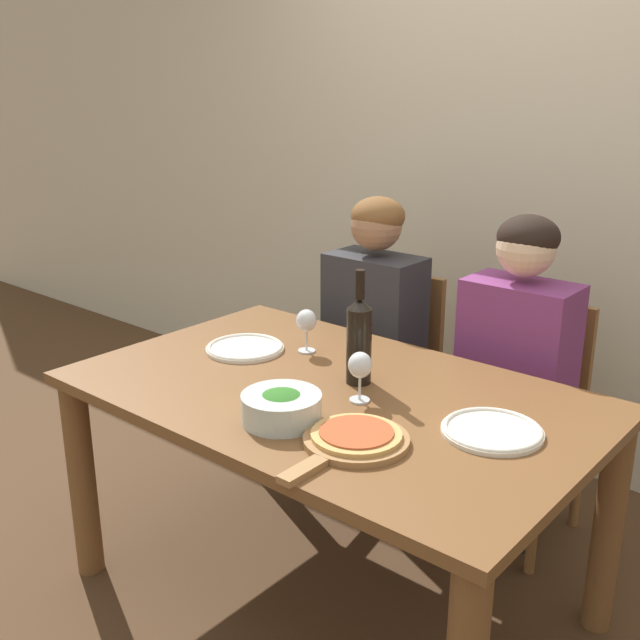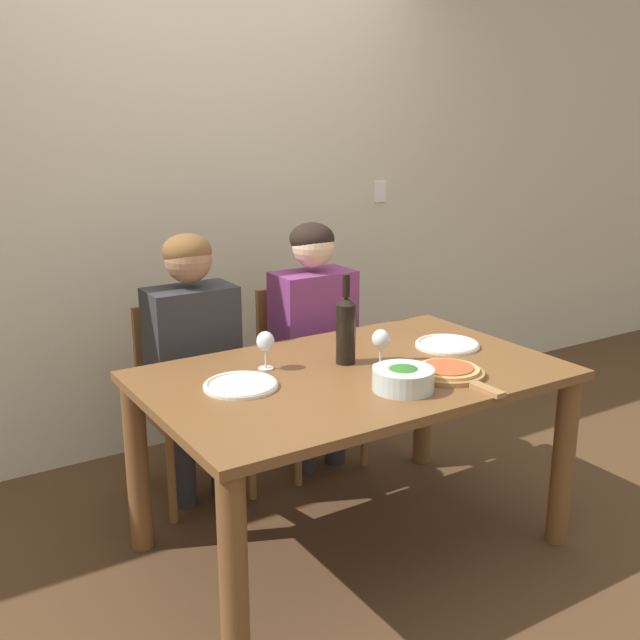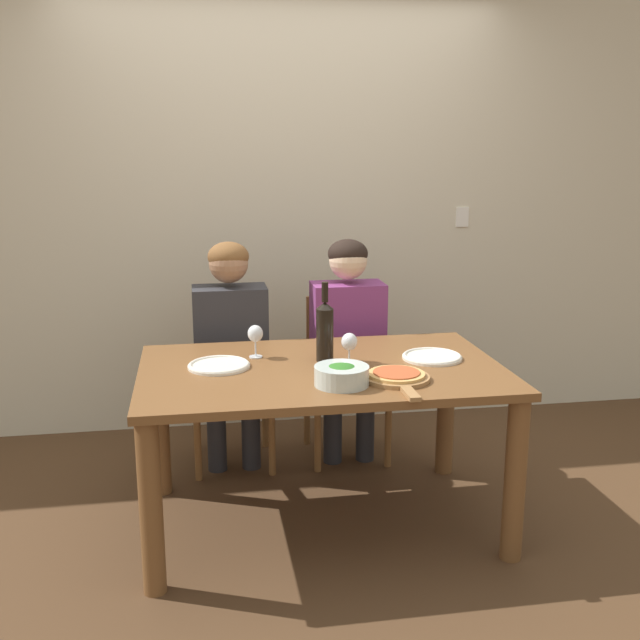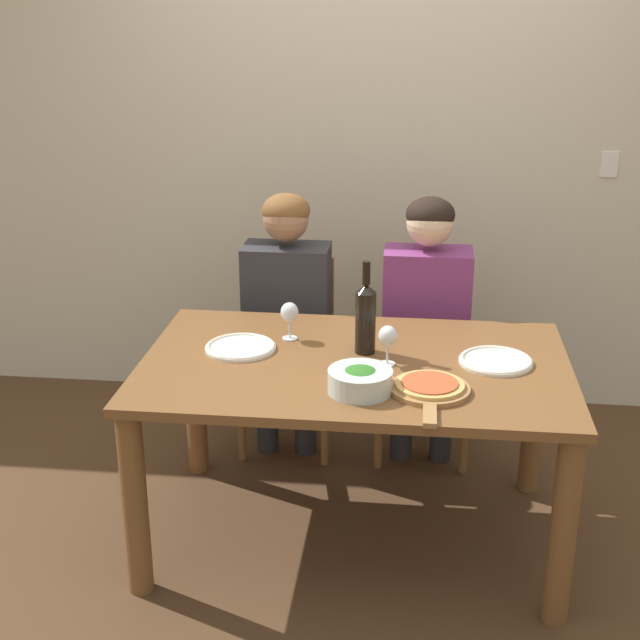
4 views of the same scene
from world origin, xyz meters
TOP-DOWN VIEW (x-y plane):
  - ground_plane at (0.00, 0.00)m, footprint 40.00×40.00m
  - back_wall at (0.00, 1.35)m, footprint 10.00×0.06m
  - dining_table at (0.00, 0.00)m, footprint 1.57×0.98m
  - chair_left at (-0.36, 0.80)m, footprint 0.42×0.42m
  - chair_right at (0.26, 0.80)m, footprint 0.42×0.42m
  - person_woman at (-0.36, 0.70)m, footprint 0.47×0.51m
  - person_man at (0.26, 0.70)m, footprint 0.47×0.51m
  - wine_bottle at (0.03, 0.10)m, footprint 0.08×0.08m
  - broccoli_bowl at (0.04, -0.26)m, footprint 0.22×0.22m
  - dinner_plate_left at (-0.44, 0.07)m, footprint 0.27×0.27m
  - dinner_plate_right at (0.51, 0.04)m, footprint 0.27×0.27m
  - pizza_on_board at (0.27, -0.24)m, footprint 0.28×0.42m
  - wine_glass_left at (-0.27, 0.20)m, footprint 0.07×0.07m
  - wine_glass_right at (0.12, -0.01)m, footprint 0.07×0.07m

SIDE VIEW (x-z plane):
  - ground_plane at x=0.00m, z-range 0.00..0.00m
  - chair_left at x=-0.36m, z-range 0.04..0.90m
  - chair_right at x=0.26m, z-range 0.04..0.90m
  - dining_table at x=0.00m, z-range 0.25..0.99m
  - person_woman at x=-0.36m, z-range 0.12..1.32m
  - person_man at x=0.26m, z-range 0.12..1.32m
  - dinner_plate_left at x=-0.44m, z-range 0.74..0.76m
  - dinner_plate_right at x=0.51m, z-range 0.74..0.76m
  - pizza_on_board at x=0.27m, z-range 0.74..0.77m
  - broccoli_bowl at x=0.04m, z-range 0.74..0.83m
  - wine_glass_left at x=-0.27m, z-range 0.77..0.92m
  - wine_glass_right at x=0.12m, z-range 0.77..0.92m
  - wine_bottle at x=0.03m, z-range 0.70..1.06m
  - back_wall at x=0.00m, z-range 0.00..2.70m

